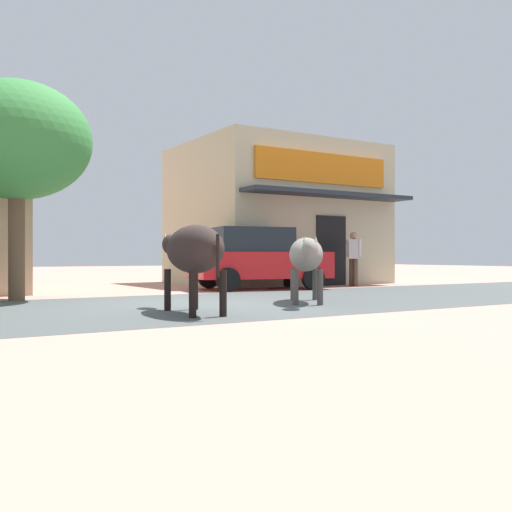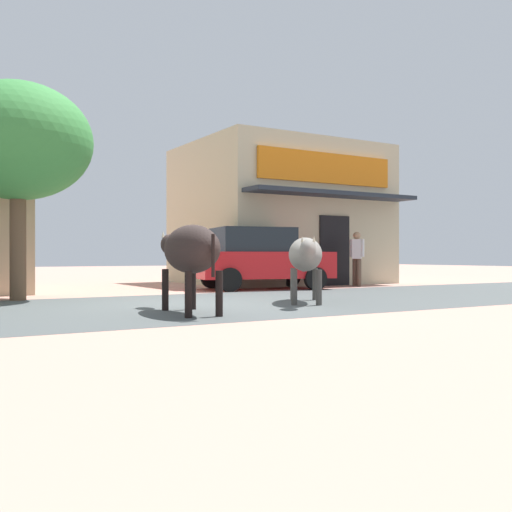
# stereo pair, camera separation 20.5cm
# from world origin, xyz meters

# --- Properties ---
(ground) EXTENTS (80.00, 80.00, 0.00)m
(ground) POSITION_xyz_m (0.00, 0.00, 0.00)
(ground) COLOR tan
(asphalt_road) EXTENTS (72.00, 5.82, 0.00)m
(asphalt_road) POSITION_xyz_m (0.00, 0.00, 0.00)
(asphalt_road) COLOR #484E4E
(asphalt_road) RESTS_ON ground
(storefront_right_club) EXTENTS (6.00, 5.93, 4.49)m
(storefront_right_club) POSITION_xyz_m (6.35, 6.74, 2.25)
(storefront_right_club) COLOR #BEB491
(storefront_right_club) RESTS_ON ground
(roadside_tree) EXTENTS (2.95, 2.95, 4.38)m
(roadside_tree) POSITION_xyz_m (-2.52, 2.82, 3.18)
(roadside_tree) COLOR brown
(roadside_tree) RESTS_ON ground
(parked_hatchback_car) EXTENTS (3.87, 2.44, 1.64)m
(parked_hatchback_car) POSITION_xyz_m (3.71, 3.72, 0.84)
(parked_hatchback_car) COLOR red
(parked_hatchback_car) RESTS_ON ground
(cow_near_brown) EXTENTS (0.91, 2.56, 1.38)m
(cow_near_brown) POSITION_xyz_m (-0.67, -1.39, 0.99)
(cow_near_brown) COLOR #2C221F
(cow_near_brown) RESTS_ON ground
(cow_far_dark) EXTENTS (1.77, 2.34, 1.25)m
(cow_far_dark) POSITION_xyz_m (2.07, -0.68, 0.91)
(cow_far_dark) COLOR slate
(cow_far_dark) RESTS_ON ground
(pedestrian_by_shop) EXTENTS (0.46, 0.61, 1.60)m
(pedestrian_by_shop) POSITION_xyz_m (6.94, 3.51, 0.93)
(pedestrian_by_shop) COLOR brown
(pedestrian_by_shop) RESTS_ON ground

